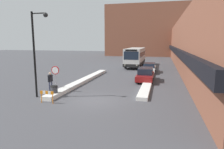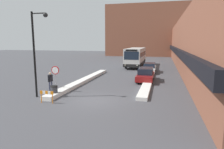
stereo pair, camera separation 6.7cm
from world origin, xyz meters
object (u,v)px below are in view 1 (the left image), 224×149
object	(u,v)px
street_lamp	(37,46)
pedestrian	(50,80)
parked_car_middle	(149,68)
stop_sign	(55,73)
trash_bin	(54,91)
construction_barricade	(47,95)
parked_car_front	(145,74)
city_bus	(135,57)

from	to	relation	value
street_lamp	pedestrian	world-z (taller)	street_lamp
parked_car_middle	stop_sign	distance (m)	16.04
street_lamp	pedestrian	xyz separation A→B (m)	(-0.34, 2.28, -3.18)
pedestrian	trash_bin	xyz separation A→B (m)	(1.46, -1.86, -0.57)
parked_car_middle	street_lamp	xyz separation A→B (m)	(-7.94, -16.11, 3.52)
construction_barricade	parked_car_front	bearing A→B (deg)	58.51
city_bus	parked_car_middle	bearing A→B (deg)	-65.79
trash_bin	construction_barricade	world-z (taller)	trash_bin
parked_car_middle	stop_sign	world-z (taller)	stop_sign
stop_sign	street_lamp	distance (m)	3.21
parked_car_front	construction_barricade	xyz separation A→B (m)	(-6.41, -10.46, -0.10)
pedestrian	parked_car_middle	bearing A→B (deg)	-23.44
parked_car_front	pedestrian	world-z (taller)	pedestrian
city_bus	parked_car_front	bearing A→B (deg)	-77.66
city_bus	pedestrian	distance (m)	21.13
trash_bin	construction_barricade	xyz separation A→B (m)	(0.41, -1.75, 0.19)
construction_barricade	parked_car_middle	bearing A→B (deg)	69.82
city_bus	construction_barricade	size ratio (longest dim) A/B	9.90
parked_car_front	street_lamp	xyz separation A→B (m)	(-7.94, -9.13, 3.45)
city_bus	trash_bin	size ratio (longest dim) A/B	11.46
stop_sign	pedestrian	bearing A→B (deg)	158.14
parked_car_front	stop_sign	size ratio (longest dim) A/B	2.01
parked_car_front	pedestrian	size ratio (longest dim) A/B	2.75
pedestrian	trash_bin	world-z (taller)	pedestrian
parked_car_middle	stop_sign	bearing A→B (deg)	-118.10
parked_car_middle	trash_bin	bearing A→B (deg)	-113.49
construction_barricade	city_bus	bearing A→B (deg)	81.87
parked_car_front	parked_car_middle	world-z (taller)	parked_car_front
pedestrian	construction_barricade	distance (m)	4.08
parked_car_front	city_bus	bearing A→B (deg)	102.34
city_bus	trash_bin	world-z (taller)	city_bus
stop_sign	trash_bin	xyz separation A→B (m)	(0.72, -1.57, -1.25)
parked_car_middle	construction_barricade	xyz separation A→B (m)	(-6.41, -17.43, -0.03)
parked_car_middle	construction_barricade	bearing A→B (deg)	-110.18
street_lamp	construction_barricade	xyz separation A→B (m)	(1.53, -1.33, -3.56)
parked_car_front	street_lamp	size ratio (longest dim) A/B	0.70
construction_barricade	street_lamp	bearing A→B (deg)	139.02
pedestrian	parked_car_front	bearing A→B (deg)	-42.90
parked_car_front	parked_car_middle	xyz separation A→B (m)	(0.00, 6.97, -0.07)
city_bus	parked_car_middle	xyz separation A→B (m)	(2.97, -6.61, -1.15)
street_lamp	construction_barricade	world-z (taller)	street_lamp
city_bus	pedestrian	size ratio (longest dim) A/B	6.26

